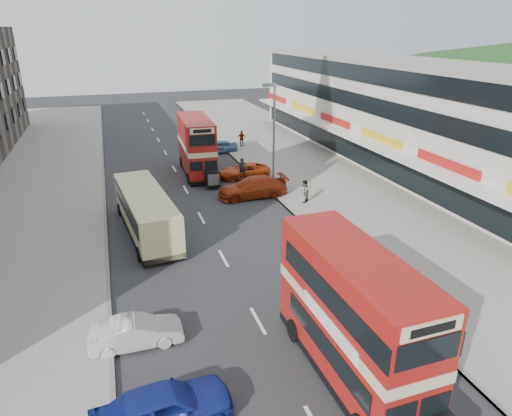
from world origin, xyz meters
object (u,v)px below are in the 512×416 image
object	(u,v)px
car_left_front	(136,332)
pedestrian_near	(304,191)
car_left_near	(163,408)
bus_second	(197,146)
coach	(146,211)
street_lamp	(273,129)
bus_main	(353,316)
car_right_b	(244,171)
car_right_c	(219,147)
cyclist	(243,174)
car_right_a	(253,187)
pedestrian_far	(242,138)

from	to	relation	value
car_left_front	pedestrian_near	distance (m)	17.58
car_left_near	car_left_front	world-z (taller)	car_left_near
bus_second	car_left_front	size ratio (longest dim) A/B	2.36
coach	car_left_front	size ratio (longest dim) A/B	2.60
coach	car_left_near	distance (m)	15.11
car_left_near	pedestrian_near	distance (m)	20.51
street_lamp	coach	bearing A→B (deg)	-152.58
bus_main	car_right_b	distance (m)	23.81
bus_second	car_right_c	size ratio (longest dim) A/B	2.31
bus_main	cyclist	bearing A→B (deg)	-97.87
bus_second	cyclist	world-z (taller)	bus_second
car_right_c	car_right_a	bearing A→B (deg)	-2.65
car_right_a	car_right_b	bearing A→B (deg)	171.41
car_left_near	car_right_c	size ratio (longest dim) A/B	1.19
car_left_front	cyclist	size ratio (longest dim) A/B	1.86
pedestrian_near	street_lamp	bearing A→B (deg)	-119.32
car_right_c	car_left_near	bearing A→B (deg)	-16.37
pedestrian_far	car_left_front	bearing A→B (deg)	-100.23
car_right_c	cyclist	distance (m)	9.51
car_left_front	car_right_b	bearing A→B (deg)	-27.40
bus_main	cyclist	distance (m)	22.93
car_right_a	car_right_c	bearing A→B (deg)	177.50
bus_main	pedestrian_far	bearing A→B (deg)	-100.94
bus_second	coach	world-z (taller)	bus_second
street_lamp	car_right_b	world-z (taller)	street_lamp
bus_main	coach	distance (m)	15.90
car_right_a	bus_main	bearing A→B (deg)	-6.57
bus_main	bus_second	size ratio (longest dim) A/B	1.00
cyclist	bus_main	bearing A→B (deg)	-104.74
bus_main	coach	xyz separation A→B (m)	(-5.78, 14.77, -1.03)
car_right_a	pedestrian_near	distance (m)	4.02
car_left_front	car_right_a	xyz separation A→B (m)	(9.59, 14.80, 0.15)
car_left_front	cyclist	world-z (taller)	cyclist
coach	cyclist	size ratio (longest dim) A/B	4.84
coach	car_right_a	xyz separation A→B (m)	(8.13, 4.07, -0.70)
bus_main	car_left_near	distance (m)	6.95
coach	cyclist	bearing A→B (deg)	37.11
pedestrian_near	car_left_front	bearing A→B (deg)	-0.73
coach	car_right_c	distance (m)	19.56
street_lamp	car_left_front	distance (m)	20.20
car_right_b	pedestrian_far	world-z (taller)	pedestrian_far
car_left_near	car_right_b	xyz separation A→B (m)	(9.83, 23.83, -0.15)
bus_main	pedestrian_near	bearing A→B (deg)	-109.44
car_left_near	bus_main	bearing A→B (deg)	-94.45
street_lamp	car_right_c	world-z (taller)	street_lamp
car_right_c	pedestrian_far	xyz separation A→B (m)	(2.83, 1.50, 0.33)
car_right_b	cyclist	world-z (taller)	cyclist
car_left_front	cyclist	xyz separation A→B (m)	(9.96, 18.66, 0.05)
bus_second	car_left_near	xyz separation A→B (m)	(-6.33, -26.19, -1.70)
street_lamp	car_right_b	distance (m)	5.60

